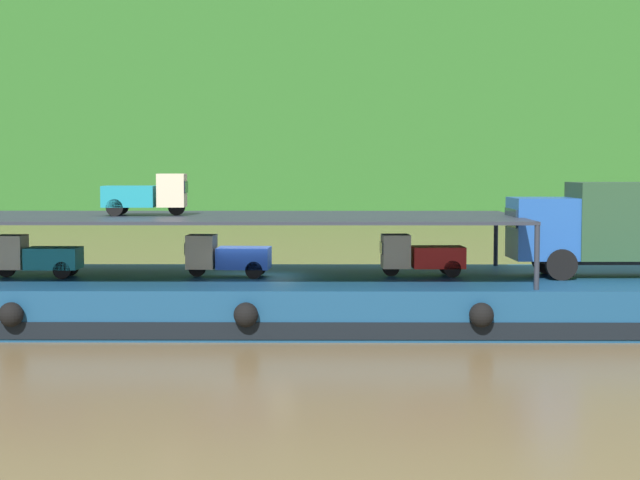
{
  "coord_description": "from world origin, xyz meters",
  "views": [
    {
      "loc": [
        2.34,
        -34.31,
        5.14
      ],
      "look_at": [
        2.11,
        0.0,
        2.7
      ],
      "focal_mm": 58.71,
      "sensor_mm": 36.0,
      "label": 1
    }
  ],
  "objects_px": {
    "mini_truck_lower_aft": "(37,256)",
    "mini_truck_upper_mid": "(147,195)",
    "mini_truck_lower_fore": "(421,255)",
    "cargo_barge": "(256,299)",
    "covered_lorry": "(622,225)",
    "mini_truck_lower_mid": "(227,256)"
  },
  "relations": [
    {
      "from": "covered_lorry",
      "to": "mini_truck_upper_mid",
      "type": "xyz_separation_m",
      "value": [
        -15.63,
        0.28,
        1.0
      ]
    },
    {
      "from": "cargo_barge",
      "to": "mini_truck_lower_aft",
      "type": "height_order",
      "value": "mini_truck_lower_aft"
    },
    {
      "from": "mini_truck_lower_aft",
      "to": "mini_truck_lower_fore",
      "type": "xyz_separation_m",
      "value": [
        12.6,
        0.45,
        0.0
      ]
    },
    {
      "from": "mini_truck_lower_fore",
      "to": "mini_truck_upper_mid",
      "type": "height_order",
      "value": "mini_truck_upper_mid"
    },
    {
      "from": "mini_truck_lower_mid",
      "to": "cargo_barge",
      "type": "bearing_deg",
      "value": 12.09
    },
    {
      "from": "mini_truck_lower_aft",
      "to": "mini_truck_lower_mid",
      "type": "xyz_separation_m",
      "value": [
        6.21,
        0.13,
        0.0
      ]
    },
    {
      "from": "mini_truck_upper_mid",
      "to": "mini_truck_lower_mid",
      "type": "bearing_deg",
      "value": -8.93
    },
    {
      "from": "cargo_barge",
      "to": "mini_truck_lower_fore",
      "type": "relative_size",
      "value": 12.2
    },
    {
      "from": "mini_truck_lower_fore",
      "to": "mini_truck_upper_mid",
      "type": "bearing_deg",
      "value": 179.35
    },
    {
      "from": "mini_truck_lower_mid",
      "to": "mini_truck_lower_fore",
      "type": "xyz_separation_m",
      "value": [
        6.39,
        0.32,
        0.0
      ]
    },
    {
      "from": "mini_truck_lower_aft",
      "to": "mini_truck_upper_mid",
      "type": "distance_m",
      "value": 4.09
    },
    {
      "from": "covered_lorry",
      "to": "mini_truck_lower_fore",
      "type": "bearing_deg",
      "value": 178.45
    },
    {
      "from": "cargo_barge",
      "to": "mini_truck_upper_mid",
      "type": "distance_m",
      "value": 5.0
    },
    {
      "from": "mini_truck_lower_mid",
      "to": "mini_truck_upper_mid",
      "type": "bearing_deg",
      "value": 171.07
    },
    {
      "from": "mini_truck_lower_aft",
      "to": "mini_truck_upper_mid",
      "type": "bearing_deg",
      "value": 8.89
    },
    {
      "from": "mini_truck_lower_aft",
      "to": "mini_truck_lower_fore",
      "type": "bearing_deg",
      "value": 2.04
    },
    {
      "from": "covered_lorry",
      "to": "mini_truck_lower_mid",
      "type": "height_order",
      "value": "covered_lorry"
    },
    {
      "from": "covered_lorry",
      "to": "mini_truck_upper_mid",
      "type": "distance_m",
      "value": 15.66
    },
    {
      "from": "mini_truck_lower_fore",
      "to": "mini_truck_upper_mid",
      "type": "distance_m",
      "value": 9.29
    },
    {
      "from": "mini_truck_lower_aft",
      "to": "mini_truck_lower_fore",
      "type": "distance_m",
      "value": 12.61
    },
    {
      "from": "mini_truck_lower_fore",
      "to": "covered_lorry",
      "type": "bearing_deg",
      "value": -1.55
    },
    {
      "from": "covered_lorry",
      "to": "mini_truck_lower_fore",
      "type": "relative_size",
      "value": 2.83
    }
  ]
}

